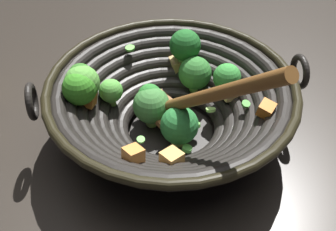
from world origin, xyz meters
name	(u,v)px	position (x,y,z in m)	size (l,w,h in m)	color
ground_plane	(171,136)	(0.00, 0.00, 0.00)	(4.00, 4.00, 0.00)	#28231E
wok	(170,102)	(0.00, 0.00, 0.07)	(0.40, 0.38, 0.25)	black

